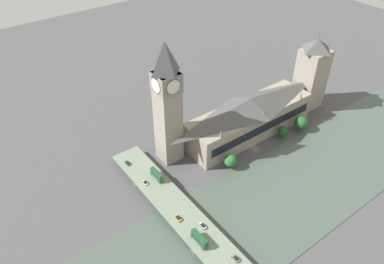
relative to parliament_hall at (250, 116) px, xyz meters
The scene contains 16 objects.
ground_plane 22.00m from the parliament_hall, 152.46° to the left, with size 600.00×600.00×0.00m, color #4C4C4F.
river_water 55.14m from the parliament_hall, behind, with size 63.08×360.00×0.30m, color #47564C.
parliament_hall is the anchor object (origin of this frame).
clock_tower 63.09m from the parliament_hall, 78.65° to the left, with size 13.71×13.71×76.42m.
victoria_tower 59.43m from the parliament_hall, 89.95° to the right, with size 17.28×17.28×55.32m.
road_bridge 95.08m from the parliament_hall, 123.97° to the left, with size 158.16×16.93×5.49m.
double_decker_bus_lead 75.55m from the parliament_hall, 93.81° to the left, with size 10.06×2.49×4.86m.
double_decker_bus_rear 97.84m from the parliament_hall, 122.84° to the left, with size 10.27×2.63×4.88m.
car_northbound_mid 88.98m from the parliament_hall, 121.88° to the left, with size 4.43×1.82×1.32m.
car_northbound_tail 90.08m from the parliament_hall, 113.49° to the left, with size 4.52×1.92×1.48m.
car_southbound_lead 102.62m from the parliament_hall, 133.22° to the left, with size 4.06×1.83×1.44m.
car_southbound_mid 84.45m from the parliament_hall, 79.57° to the left, with size 4.28×1.75×1.37m.
car_southbound_extra 83.19m from the parliament_hall, 93.24° to the left, with size 4.09×1.76×1.25m.
tree_embankment_near 36.12m from the parliament_hall, 122.86° to the right, with size 8.99×8.99×11.04m.
tree_embankment_mid 24.03m from the parliament_hall, 140.55° to the right, with size 6.71×6.71×8.50m.
tree_embankment_far 38.60m from the parliament_hall, 120.05° to the left, with size 7.70×7.70×9.64m.
Camera 1 is at (-121.95, 141.08, 154.19)m, focal length 35.00 mm.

